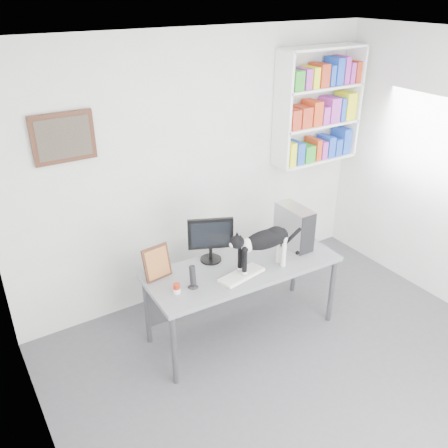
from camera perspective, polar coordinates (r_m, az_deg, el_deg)
The scene contains 11 objects.
room at distance 3.39m, azimuth 14.13°, elevation -3.73°, with size 4.01×4.01×2.70m.
bookshelf at distance 5.37m, azimuth 11.32°, elevation 13.74°, with size 1.03×0.28×1.24m, color white.
wall_art at distance 4.18m, azimuth -18.76°, elevation 9.80°, with size 0.52×0.04×0.42m, color #4E2A19.
desk at distance 4.54m, azimuth 2.22°, elevation -9.00°, with size 1.79×0.69×0.74m, color gray.
monitor at distance 4.30m, azimuth -1.63°, elevation -1.86°, with size 0.41×0.20×0.44m, color black.
keyboard at distance 4.17m, azimuth 2.12°, elevation -6.15°, with size 0.43×0.16×0.03m, color white.
pc_tower at distance 4.60m, azimuth 8.40°, elevation -0.29°, with size 0.18×0.41×0.41m, color #BABABF.
speaker at distance 3.99m, azimuth -3.78°, elevation -6.32°, with size 0.09×0.09×0.21m, color black.
leaning_print at distance 4.12m, azimuth -8.10°, elevation -4.56°, with size 0.25×0.10×0.31m, color #4E2A19.
soup_can at distance 3.96m, azimuth -5.70°, elevation -7.73°, with size 0.06×0.06×0.09m, color #A9250E.
cat at distance 4.18m, azimuth 4.84°, elevation -3.08°, with size 0.66×0.18×0.41m, color black, non-canonical shape.
Camera 1 is at (-2.20, -1.95, 3.04)m, focal length 38.00 mm.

